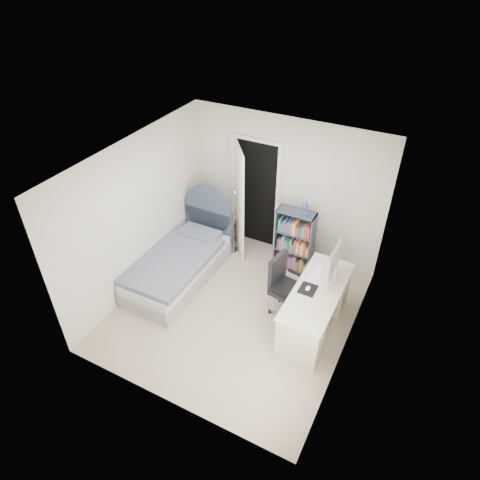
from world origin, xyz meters
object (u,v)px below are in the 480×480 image
at_px(desk, 316,307).
at_px(office_chair, 284,283).
at_px(nightstand, 226,220).
at_px(bookcase, 294,242).
at_px(bed, 181,262).
at_px(floor_lamp, 234,227).

distance_m(desk, office_chair, 0.58).
bearing_deg(nightstand, bookcase, -7.92).
bearing_deg(bed, nightstand, 83.10).
relative_size(bookcase, office_chair, 1.31).
xyz_separation_m(bed, office_chair, (1.84, 0.02, 0.28)).
height_order(bed, nightstand, bed).
bearing_deg(desk, bed, 177.82).
bearing_deg(bookcase, desk, -55.78).
bearing_deg(bed, office_chair, 0.64).
xyz_separation_m(bookcase, desk, (0.80, -1.18, -0.10)).
bearing_deg(desk, bookcase, 124.22).
distance_m(bed, desk, 2.39).
bearing_deg(floor_lamp, desk, -29.85).
relative_size(desk, office_chair, 1.54).
bearing_deg(nightstand, desk, -31.75).
bearing_deg(floor_lamp, bed, -114.81).
xyz_separation_m(nightstand, bookcase, (1.43, -0.20, 0.10)).
bearing_deg(bed, floor_lamp, 65.19).
xyz_separation_m(bed, floor_lamp, (0.47, 1.01, 0.24)).
bearing_deg(office_chair, bookcase, 103.24).
distance_m(floor_lamp, office_chair, 1.69).
distance_m(bed, nightstand, 1.31).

